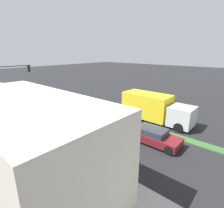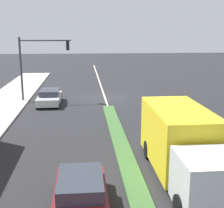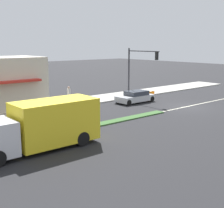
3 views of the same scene
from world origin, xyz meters
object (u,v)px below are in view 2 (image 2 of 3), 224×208
Objects in this scene: delivery_truck at (184,145)px; sedan_silver at (50,97)px; sedan_maroon at (81,195)px; traffic_signal_main at (37,58)px; warning_aframe_sign at (48,92)px.

delivery_truck reaches higher than sedan_silver.
sedan_maroon reaches higher than sedan_silver.
traffic_signal_main is at bearing -78.04° from sedan_maroon.
warning_aframe_sign is at bearing -66.72° from delivery_truck.
traffic_signal_main reaches higher than sedan_silver.
traffic_signal_main is 19.23m from sedan_maroon.
traffic_signal_main is 1.32× the size of sedan_maroon.
warning_aframe_sign is 0.20× the size of sedan_silver.
warning_aframe_sign is 19.48m from delivery_truck.
traffic_signal_main is 3.91m from warning_aframe_sign.
sedan_maroon is at bearing 99.28° from sedan_silver.
warning_aframe_sign is 0.20× the size of sedan_maroon.
sedan_maroon reaches higher than warning_aframe_sign.
delivery_truck is 1.76× the size of sedan_silver.
sedan_silver is at bearing -80.72° from sedan_maroon.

